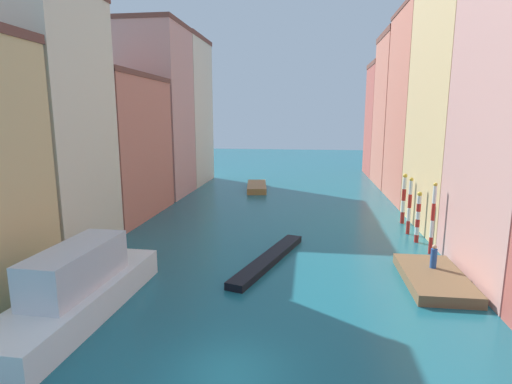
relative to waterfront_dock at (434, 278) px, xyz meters
The scene contains 18 objects.
ground_plane 17.78m from the waterfront_dock, 123.48° to the left, with size 154.00×154.00×0.00m, color #196070.
building_left_1 26.51m from the waterfront_dock, behind, with size 6.95×7.81×17.79m.
building_left_2 28.64m from the waterfront_dock, 153.12° to the left, with size 6.95×12.09×13.03m.
building_left_3 35.39m from the waterfront_dock, 137.01° to the left, with size 6.95×8.39×19.61m.
building_left_4 41.93m from the waterfront_dock, 127.64° to the left, with size 6.95×9.84×19.71m.
building_right_2 16.56m from the waterfront_dock, 66.36° to the left, with size 6.95×11.92×20.39m.
building_right_3 26.01m from the waterfront_dock, 77.21° to the left, with size 6.95×10.75×20.49m.
building_right_4 35.92m from the waterfront_dock, 81.15° to the left, with size 6.95×10.34×19.96m.
building_right_5 44.92m from the waterfront_dock, 83.08° to the left, with size 6.95×8.96×17.42m.
waterfront_dock is the anchor object (origin of this frame).
person_on_dock 1.29m from the waterfront_dock, 78.89° to the left, with size 0.36×0.36×1.40m.
mooring_pole_0 5.74m from the waterfront_dock, 76.64° to the left, with size 0.27×0.27×4.95m.
mooring_pole_1 7.93m from the waterfront_dock, 83.00° to the left, with size 0.35×0.35×3.86m.
mooring_pole_2 10.09m from the waterfront_dock, 85.28° to the left, with size 0.31×0.31×4.58m.
mooring_pole_3 13.41m from the waterfront_dock, 85.23° to the left, with size 0.38×0.38×4.42m.
vaporetto_white 18.82m from the waterfront_dock, 161.27° to the right, with size 3.45×11.21×3.37m.
gondola_black 9.78m from the waterfront_dock, 167.78° to the left, with size 3.97×9.83×0.44m.
motorboat_0 31.05m from the waterfront_dock, 116.25° to the left, with size 3.26×7.51×0.73m.
Camera 1 is at (2.67, -12.97, 9.31)m, focal length 28.36 mm.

